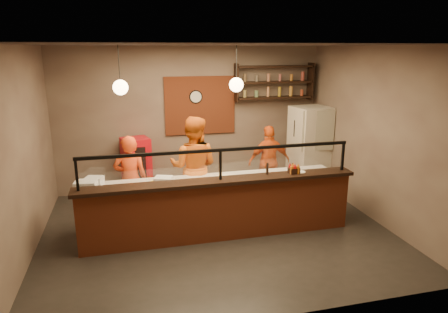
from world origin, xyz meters
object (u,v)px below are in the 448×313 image
object	(u,v)px
cook_mid	(194,167)
fridge	(310,148)
red_cooler	(137,167)
pepper_mill	(267,169)
cook_right	(269,162)
cook_left	(131,179)
wall_clock	(196,97)
condiment_caddy	(294,171)
pizza_dough	(228,178)

from	to	relation	value
cook_mid	fridge	xyz separation A→B (m)	(2.85, 0.94, -0.03)
cook_mid	red_cooler	world-z (taller)	cook_mid
cook_mid	pepper_mill	world-z (taller)	cook_mid
cook_mid	cook_right	distance (m)	1.85
cook_left	red_cooler	bearing A→B (deg)	-93.33
red_cooler	cook_mid	bearing A→B (deg)	-66.74
wall_clock	condiment_caddy	world-z (taller)	wall_clock
cook_left	pepper_mill	xyz separation A→B (m)	(2.28, -1.04, 0.34)
red_cooler	condiment_caddy	size ratio (longest dim) A/B	7.34
wall_clock	red_cooler	distance (m)	2.03
cook_left	cook_right	bearing A→B (deg)	-165.51
cook_left	red_cooler	world-z (taller)	cook_left
cook_right	pizza_dough	xyz separation A→B (m)	(-1.24, -1.23, 0.12)
pepper_mill	cook_left	bearing A→B (deg)	155.42
cook_left	fridge	bearing A→B (deg)	-163.85
condiment_caddy	pepper_mill	xyz separation A→B (m)	(-0.47, 0.05, 0.05)
cook_mid	pizza_dough	bearing A→B (deg)	150.81
cook_left	pizza_dough	world-z (taller)	cook_left
wall_clock	condiment_caddy	xyz separation A→B (m)	(1.21, -2.74, -0.99)
red_cooler	wall_clock	bearing A→B (deg)	-1.97
wall_clock	cook_right	size ratio (longest dim) A/B	0.19
wall_clock	fridge	xyz separation A→B (m)	(2.50, -0.70, -1.16)
wall_clock	pizza_dough	distance (m)	2.58
wall_clock	cook_mid	world-z (taller)	wall_clock
fridge	cook_right	bearing A→B (deg)	-171.59
wall_clock	cook_mid	distance (m)	2.02
cook_left	wall_clock	bearing A→B (deg)	-130.03
cook_mid	condiment_caddy	xyz separation A→B (m)	(1.56, -1.10, 0.14)
pepper_mill	red_cooler	bearing A→B (deg)	131.87
pizza_dough	condiment_caddy	bearing A→B (deg)	-23.50
cook_left	red_cooler	xyz separation A→B (m)	(0.15, 1.33, -0.17)
pepper_mill	pizza_dough	bearing A→B (deg)	145.41
cook_left	cook_mid	size ratio (longest dim) A/B	0.85
condiment_caddy	pepper_mill	distance (m)	0.47
wall_clock	cook_right	bearing A→B (deg)	-37.00
fridge	cook_left	bearing A→B (deg)	-175.85
cook_mid	condiment_caddy	world-z (taller)	cook_mid
cook_right	condiment_caddy	bearing A→B (deg)	84.79
fridge	pizza_dough	distance (m)	2.83
condiment_caddy	wall_clock	bearing A→B (deg)	113.83
cook_mid	pizza_dough	world-z (taller)	cook_mid
fridge	condiment_caddy	world-z (taller)	fridge
cook_left	fridge	world-z (taller)	fridge
wall_clock	fridge	world-z (taller)	wall_clock
cook_mid	cook_left	bearing A→B (deg)	22.54
condiment_caddy	pepper_mill	size ratio (longest dim) A/B	0.87
red_cooler	cook_right	bearing A→B (deg)	-29.47
cook_mid	cook_right	size ratio (longest dim) A/B	1.23
condiment_caddy	cook_left	bearing A→B (deg)	158.25
wall_clock	fridge	bearing A→B (deg)	-15.69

